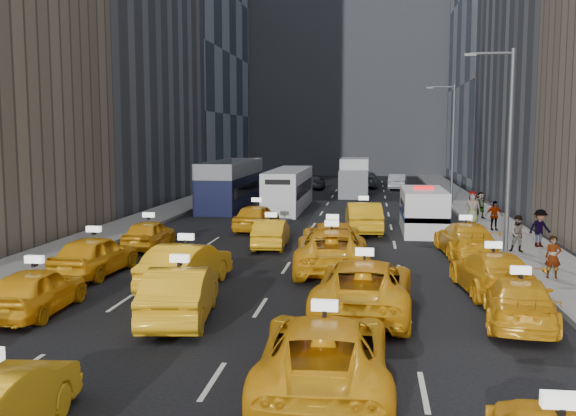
% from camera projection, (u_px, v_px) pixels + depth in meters
% --- Properties ---
extents(ground, '(160.00, 160.00, 0.00)m').
position_uv_depth(ground, '(248.00, 327.00, 17.86)').
color(ground, black).
rests_on(ground, ground).
extents(sidewalk_west, '(3.00, 90.00, 0.15)m').
position_uv_depth(sidewalk_west, '(167.00, 212.00, 43.83)').
color(sidewalk_west, gray).
rests_on(sidewalk_west, ground).
extents(sidewalk_east, '(3.00, 90.00, 0.15)m').
position_uv_depth(sidewalk_east, '(483.00, 217.00, 41.12)').
color(sidewalk_east, gray).
rests_on(sidewalk_east, ground).
extents(curb_west, '(0.15, 90.00, 0.18)m').
position_uv_depth(curb_west, '(188.00, 212.00, 43.64)').
color(curb_west, slate).
rests_on(curb_west, ground).
extents(curb_east, '(0.15, 90.00, 0.18)m').
position_uv_depth(curb_east, '(460.00, 216.00, 41.30)').
color(curb_east, slate).
rests_on(curb_east, ground).
extents(building_backdrop, '(30.00, 12.00, 40.00)m').
position_uv_depth(building_backdrop, '(349.00, 25.00, 86.49)').
color(building_backdrop, slate).
rests_on(building_backdrop, ground).
extents(streetlight_near, '(2.15, 0.22, 9.00)m').
position_uv_depth(streetlight_near, '(507.00, 144.00, 27.93)').
color(streetlight_near, '#595B60').
rests_on(streetlight_near, ground).
extents(streetlight_far, '(2.15, 0.22, 9.00)m').
position_uv_depth(streetlight_far, '(451.00, 140.00, 47.63)').
color(streetlight_far, '#595B60').
rests_on(streetlight_far, ground).
extents(taxi_2, '(2.84, 5.85, 1.60)m').
position_uv_depth(taxi_2, '(324.00, 353.00, 13.33)').
color(taxi_2, '#FBAC15').
rests_on(taxi_2, ground).
extents(taxi_4, '(1.83, 4.26, 1.43)m').
position_uv_depth(taxi_4, '(36.00, 290.00, 19.05)').
color(taxi_4, '#FBAC15').
rests_on(taxi_4, ground).
extents(taxi_5, '(2.32, 5.00, 1.59)m').
position_uv_depth(taxi_5, '(180.00, 293.00, 18.40)').
color(taxi_5, '#FBAC15').
rests_on(taxi_5, ground).
extents(taxi_6, '(3.05, 6.09, 1.66)m').
position_uv_depth(taxi_6, '(364.00, 287.00, 19.05)').
color(taxi_6, '#FBAC15').
rests_on(taxi_6, ground).
extents(taxi_7, '(2.50, 4.84, 1.34)m').
position_uv_depth(taxi_7, '(519.00, 301.00, 17.98)').
color(taxi_7, '#FBAC15').
rests_on(taxi_7, ground).
extents(taxi_8, '(2.11, 4.66, 1.55)m').
position_uv_depth(taxi_8, '(95.00, 255.00, 24.31)').
color(taxi_8, '#FBAC15').
rests_on(taxi_8, ground).
extents(taxi_9, '(2.26, 5.02, 1.60)m').
position_uv_depth(taxi_9, '(186.00, 266.00, 22.19)').
color(taxi_9, '#FBAC15').
rests_on(taxi_9, ground).
extents(taxi_10, '(3.13, 6.16, 1.67)m').
position_uv_depth(taxi_10, '(332.00, 250.00, 25.05)').
color(taxi_10, '#FBAC15').
rests_on(taxi_10, ground).
extents(taxi_11, '(2.53, 5.17, 1.45)m').
position_uv_depth(taxi_11, '(492.00, 273.00, 21.46)').
color(taxi_11, '#FBAC15').
rests_on(taxi_11, ground).
extents(taxi_12, '(1.70, 4.07, 1.38)m').
position_uv_depth(taxi_12, '(149.00, 234.00, 29.96)').
color(taxi_12, '#FBAC15').
rests_on(taxi_12, ground).
extents(taxi_13, '(1.61, 4.15, 1.35)m').
position_uv_depth(taxi_13, '(271.00, 233.00, 30.28)').
color(taxi_13, '#FBAC15').
rests_on(taxi_13, ground).
extents(taxi_14, '(3.19, 5.70, 1.51)m').
position_uv_depth(taxi_14, '(332.00, 239.00, 28.22)').
color(taxi_14, '#FBAC15').
rests_on(taxi_14, ground).
extents(taxi_15, '(2.46, 5.22, 1.47)m').
position_uv_depth(taxi_15, '(465.00, 239.00, 28.29)').
color(taxi_15, '#FBAC15').
rests_on(taxi_15, ground).
extents(taxi_16, '(2.26, 4.61, 1.51)m').
position_uv_depth(taxi_16, '(257.00, 217.00, 35.52)').
color(taxi_16, '#FBAC15').
rests_on(taxi_16, ground).
extents(taxi_17, '(2.20, 5.22, 1.68)m').
position_uv_depth(taxi_17, '(363.00, 217.00, 34.85)').
color(taxi_17, '#FBAC15').
rests_on(taxi_17, ground).
extents(nypd_van, '(2.81, 6.10, 2.54)m').
position_uv_depth(nypd_van, '(423.00, 211.00, 34.91)').
color(nypd_van, white).
rests_on(nypd_van, ground).
extents(double_decker, '(2.85, 11.59, 3.36)m').
position_uv_depth(double_decker, '(231.00, 184.00, 47.09)').
color(double_decker, black).
rests_on(double_decker, ground).
extents(city_bus, '(3.01, 11.18, 2.86)m').
position_uv_depth(city_bus, '(289.00, 190.00, 45.69)').
color(city_bus, silver).
rests_on(city_bus, ground).
extents(box_truck, '(2.90, 7.22, 3.23)m').
position_uv_depth(box_truck, '(354.00, 178.00, 55.71)').
color(box_truck, silver).
rests_on(box_truck, ground).
extents(misc_car_0, '(1.65, 4.27, 1.39)m').
position_uv_depth(misc_car_0, '(419.00, 202.00, 44.36)').
color(misc_car_0, '#9FA0A6').
rests_on(misc_car_0, ground).
extents(misc_car_1, '(2.66, 5.01, 1.34)m').
position_uv_depth(misc_car_1, '(268.00, 185.00, 59.08)').
color(misc_car_1, black).
rests_on(misc_car_1, ground).
extents(misc_car_2, '(2.50, 5.62, 1.60)m').
position_uv_depth(misc_car_2, '(367.00, 180.00, 64.20)').
color(misc_car_2, slate).
rests_on(misc_car_2, ground).
extents(misc_car_3, '(1.74, 4.31, 1.47)m').
position_uv_depth(misc_car_3, '(316.00, 182.00, 62.52)').
color(misc_car_3, black).
rests_on(misc_car_3, ground).
extents(misc_car_4, '(1.99, 4.71, 1.51)m').
position_uv_depth(misc_car_4, '(397.00, 182.00, 62.22)').
color(misc_car_4, '#A4A6AC').
rests_on(misc_car_4, ground).
extents(pedestrian_0, '(0.59, 0.41, 1.55)m').
position_uv_depth(pedestrian_0, '(553.00, 257.00, 23.12)').
color(pedestrian_0, gray).
rests_on(pedestrian_0, sidewalk_east).
extents(pedestrian_1, '(0.87, 0.60, 1.63)m').
position_uv_depth(pedestrian_1, '(519.00, 234.00, 28.28)').
color(pedestrian_1, gray).
rests_on(pedestrian_1, sidewalk_east).
extents(pedestrian_2, '(1.22, 0.83, 1.74)m').
position_uv_depth(pedestrian_2, '(540.00, 228.00, 29.57)').
color(pedestrian_2, gray).
rests_on(pedestrian_2, sidewalk_east).
extents(pedestrian_3, '(0.99, 0.55, 1.61)m').
position_uv_depth(pedestrian_3, '(494.00, 216.00, 34.73)').
color(pedestrian_3, gray).
rests_on(pedestrian_3, sidewalk_east).
extents(pedestrian_4, '(0.98, 0.63, 1.89)m').
position_uv_depth(pedestrian_4, '(472.00, 207.00, 37.49)').
color(pedestrian_4, gray).
rests_on(pedestrian_4, sidewalk_east).
extents(pedestrian_5, '(1.60, 0.97, 1.66)m').
position_uv_depth(pedestrian_5, '(481.00, 205.00, 39.57)').
color(pedestrian_5, gray).
rests_on(pedestrian_5, sidewalk_east).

